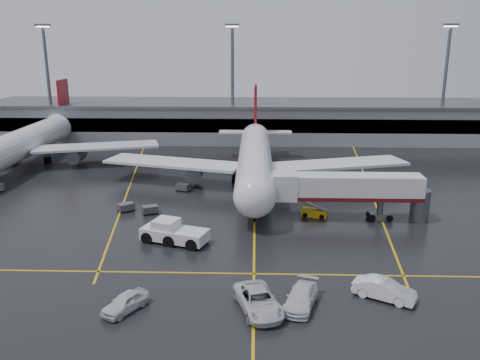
{
  "coord_description": "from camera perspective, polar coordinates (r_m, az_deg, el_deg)",
  "views": [
    {
      "loc": [
        0.05,
        -67.2,
        22.28
      ],
      "look_at": [
        -2.0,
        -2.0,
        4.0
      ],
      "focal_mm": 37.62,
      "sensor_mm": 36.0,
      "label": 1
    }
  ],
  "objects": [
    {
      "name": "second_airliner",
      "position": [
        99.99,
        -23.16,
        3.98
      ],
      "size": [
        48.8,
        45.6,
        14.1
      ],
      "color": "silver",
      "rests_on": "ground"
    },
    {
      "name": "pushback_tractor",
      "position": [
        57.89,
        -7.61,
        -5.98
      ],
      "size": [
        8.12,
        5.35,
        2.7
      ],
      "color": "silver",
      "rests_on": "ground"
    },
    {
      "name": "terminal",
      "position": [
        116.53,
        1.77,
        6.78
      ],
      "size": [
        122.0,
        19.0,
        8.6
      ],
      "color": "gray",
      "rests_on": "ground"
    },
    {
      "name": "apron_line_left",
      "position": [
        82.82,
        -12.28,
        -0.31
      ],
      "size": [
        9.99,
        69.35,
        0.02
      ],
      "primitive_type": "cube",
      "rotation": [
        0.0,
        0.0,
        0.14
      ],
      "color": "gold",
      "rests_on": "ground"
    },
    {
      "name": "light_mast_mid",
      "position": [
        109.6,
        -0.86,
        11.57
      ],
      "size": [
        3.0,
        1.2,
        25.45
      ],
      "color": "#595B60",
      "rests_on": "ground"
    },
    {
      "name": "light_mast_left",
      "position": [
        118.39,
        -20.96,
        10.87
      ],
      "size": [
        3.0,
        1.2,
        25.45
      ],
      "color": "#595B60",
      "rests_on": "ground"
    },
    {
      "name": "apron_line_centre",
      "position": [
        70.8,
        1.67,
        -2.69
      ],
      "size": [
        0.25,
        90.0,
        0.02
      ],
      "primitive_type": "cube",
      "color": "gold",
      "rests_on": "ground"
    },
    {
      "name": "ground",
      "position": [
        70.8,
        1.67,
        -2.69
      ],
      "size": [
        220.0,
        220.0,
        0.0
      ],
      "primitive_type": "plane",
      "color": "black",
      "rests_on": "ground"
    },
    {
      "name": "apron_line_stop",
      "position": [
        50.39,
        1.59,
        -10.58
      ],
      "size": [
        60.0,
        0.25,
        0.02
      ],
      "primitive_type": "cube",
      "color": "gold",
      "rests_on": "ground"
    },
    {
      "name": "service_van_b",
      "position": [
        44.81,
        6.96,
        -13.08
      ],
      "size": [
        3.93,
        6.13,
        1.65
      ],
      "primitive_type": "imported",
      "rotation": [
        0.0,
        0.0,
        -0.31
      ],
      "color": "silver",
      "rests_on": "ground"
    },
    {
      "name": "apron_line_right",
      "position": [
        82.33,
        14.32,
        -0.54
      ],
      "size": [
        7.57,
        69.64,
        0.02
      ],
      "primitive_type": "cube",
      "rotation": [
        0.0,
        0.0,
        -0.1
      ],
      "color": "gold",
      "rests_on": "ground"
    },
    {
      "name": "main_airliner",
      "position": [
        79.0,
        1.72,
        2.42
      ],
      "size": [
        48.8,
        45.6,
        14.1
      ],
      "color": "silver",
      "rests_on": "ground"
    },
    {
      "name": "service_van_c",
      "position": [
        47.35,
        16.04,
        -11.85
      ],
      "size": [
        5.73,
        4.33,
        1.81
      ],
      "primitive_type": "imported",
      "rotation": [
        0.0,
        0.0,
        1.07
      ],
      "color": "white",
      "rests_on": "ground"
    },
    {
      "name": "service_van_a",
      "position": [
        43.84,
        2.1,
        -13.53
      ],
      "size": [
        4.84,
        7.18,
        1.83
      ],
      "primitive_type": "imported",
      "rotation": [
        0.0,
        0.0,
        0.3
      ],
      "color": "silver",
      "rests_on": "ground"
    },
    {
      "name": "baggage_cart_c",
      "position": [
        76.99,
        -6.47,
        -0.78
      ],
      "size": [
        2.33,
        1.93,
        1.12
      ],
      "color": "#595B60",
      "rests_on": "ground"
    },
    {
      "name": "jet_bridge",
      "position": [
        64.98,
        12.21,
        -1.11
      ],
      "size": [
        19.9,
        3.4,
        6.05
      ],
      "color": "silver",
      "rests_on": "ground"
    },
    {
      "name": "baggage_cart_b",
      "position": [
        69.21,
        -12.81,
        -2.99
      ],
      "size": [
        2.38,
        2.21,
        1.12
      ],
      "color": "#595B60",
      "rests_on": "ground"
    },
    {
      "name": "belt_loader",
      "position": [
        66.35,
        8.43,
        -3.68
      ],
      "size": [
        3.5,
        2.29,
        2.06
      ],
      "color": "gold",
      "rests_on": "ground"
    },
    {
      "name": "baggage_cart_a",
      "position": [
        67.58,
        -10.14,
        -3.29
      ],
      "size": [
        2.34,
        1.96,
        1.12
      ],
      "color": "#595B60",
      "rests_on": "ground"
    },
    {
      "name": "light_mast_right",
      "position": [
        116.54,
        22.25,
        10.68
      ],
      "size": [
        3.0,
        1.2,
        25.45
      ],
      "color": "#595B60",
      "rests_on": "ground"
    },
    {
      "name": "service_van_d",
      "position": [
        44.95,
        -12.89,
        -13.37
      ],
      "size": [
        3.92,
        4.84,
        1.55
      ],
      "primitive_type": "imported",
      "rotation": [
        0.0,
        0.0,
        -0.54
      ],
      "color": "silver",
      "rests_on": "ground"
    }
  ]
}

